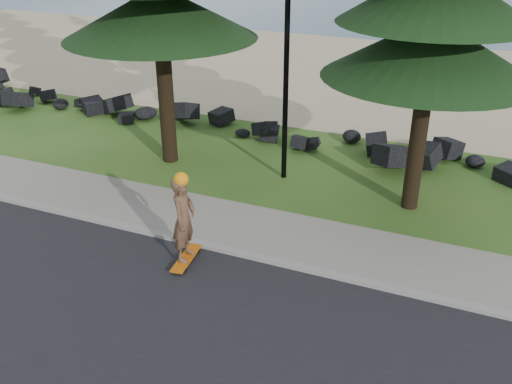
% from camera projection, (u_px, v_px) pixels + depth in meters
% --- Properties ---
extents(ground, '(160.00, 160.00, 0.00)m').
position_uv_depth(ground, '(236.00, 231.00, 13.21)').
color(ground, '#275019').
rests_on(ground, ground).
extents(road, '(160.00, 7.00, 0.02)m').
position_uv_depth(road, '(123.00, 358.00, 9.50)').
color(road, black).
rests_on(road, ground).
extents(kerb, '(160.00, 0.20, 0.10)m').
position_uv_depth(kerb, '(218.00, 248.00, 12.45)').
color(kerb, gray).
rests_on(kerb, ground).
extents(sidewalk, '(160.00, 2.00, 0.08)m').
position_uv_depth(sidewalk, '(239.00, 226.00, 13.36)').
color(sidewalk, gray).
rests_on(sidewalk, ground).
extents(beach_sand, '(160.00, 15.00, 0.01)m').
position_uv_depth(beach_sand, '(373.00, 76.00, 25.14)').
color(beach_sand, tan).
rests_on(beach_sand, ground).
extents(seawall_boulders, '(60.00, 2.40, 1.10)m').
position_uv_depth(seawall_boulders, '(310.00, 147.00, 17.82)').
color(seawall_boulders, black).
rests_on(seawall_boulders, ground).
extents(lamp_post, '(0.25, 0.14, 8.14)m').
position_uv_depth(lamp_post, '(287.00, 25.00, 13.98)').
color(lamp_post, black).
rests_on(lamp_post, ground).
extents(skateboarder, '(0.52, 1.14, 2.07)m').
position_uv_depth(skateboarder, '(184.00, 219.00, 11.59)').
color(skateboarder, '#CE5C0C').
rests_on(skateboarder, ground).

